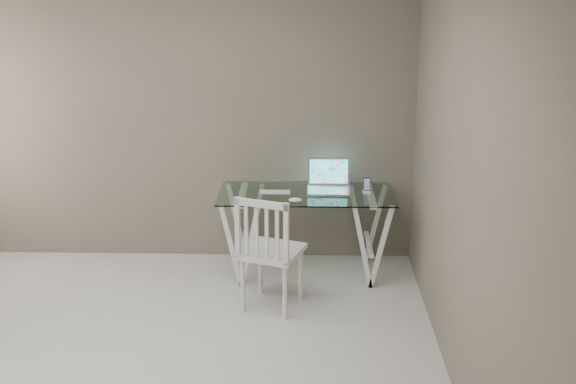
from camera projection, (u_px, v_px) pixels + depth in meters
name	position (u px, v px, depth m)	size (l,w,h in m)	color
room	(117.00, 130.00, 4.17)	(4.50, 4.52, 2.71)	#B6B4AF
desk	(306.00, 232.00, 6.29)	(1.50, 0.70, 0.75)	silver
chair	(268.00, 248.00, 5.57)	(0.56, 0.56, 0.96)	silver
laptop	(329.00, 183.00, 6.26)	(0.37, 0.31, 0.26)	silver
keyboard	(275.00, 192.00, 6.19)	(0.28, 0.12, 0.01)	silver
mouse	(295.00, 200.00, 5.94)	(0.11, 0.07, 0.04)	silver
phone_dock	(367.00, 188.00, 6.18)	(0.07, 0.07, 0.13)	white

